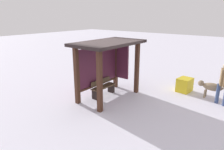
{
  "coord_description": "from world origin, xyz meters",
  "views": [
    {
      "loc": [
        -6.37,
        -5.27,
        3.47
      ],
      "look_at": [
        0.09,
        -0.1,
        1.01
      ],
      "focal_mm": 32.79,
      "sensor_mm": 36.0,
      "label": 1
    }
  ],
  "objects": [
    {
      "name": "dog",
      "position": [
        2.63,
        -3.44,
        0.51
      ],
      "size": [
        0.3,
        1.17,
        0.72
      ],
      "color": "#8B775C",
      "rests_on": "ground"
    },
    {
      "name": "bench_left_inside",
      "position": [
        0.0,
        0.33,
        0.34
      ],
      "size": [
        1.26,
        0.37,
        0.72
      ],
      "color": "#4F3E2A",
      "rests_on": "ground"
    },
    {
      "name": "bus_shelter",
      "position": [
        0.08,
        0.16,
        1.81
      ],
      "size": [
        3.06,
        1.76,
        2.42
      ],
      "color": "#45291C",
      "rests_on": "ground"
    },
    {
      "name": "grit_bin",
      "position": [
        2.75,
        -2.3,
        0.32
      ],
      "size": [
        0.75,
        0.62,
        0.64
      ],
      "primitive_type": "cube",
      "rotation": [
        0.0,
        0.0,
        -0.09
      ],
      "color": "yellow",
      "rests_on": "ground"
    },
    {
      "name": "person_walking",
      "position": [
        2.22,
        -3.95,
        0.98
      ],
      "size": [
        0.61,
        0.47,
        1.68
      ],
      "color": "olive",
      "rests_on": "ground"
    },
    {
      "name": "ground_plane",
      "position": [
        0.0,
        0.0,
        0.0
      ],
      "size": [
        60.0,
        60.0,
        0.0
      ],
      "primitive_type": "plane",
      "color": "silver"
    }
  ]
}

